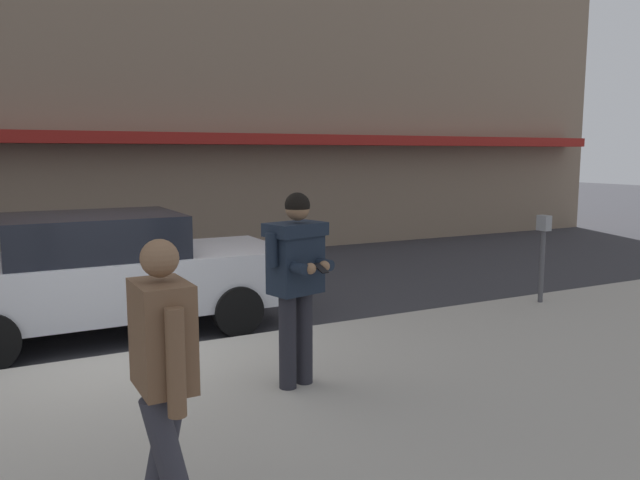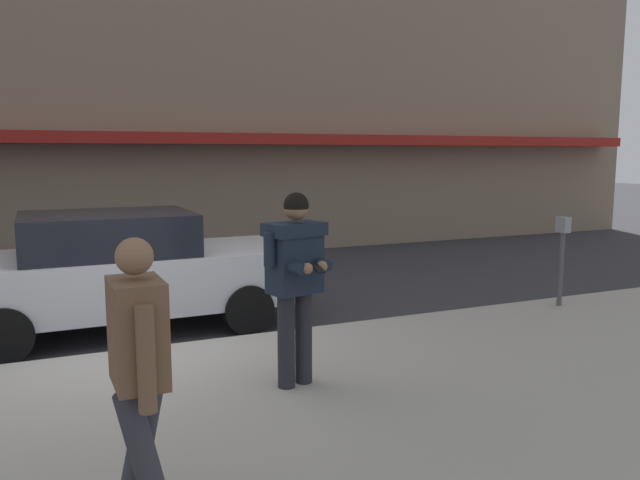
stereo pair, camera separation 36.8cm
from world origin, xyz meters
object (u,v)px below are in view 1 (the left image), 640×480
(man_texting_on_phone, at_px, (296,268))
(parking_meter, at_px, (543,246))
(pedestrian_dark_coat, at_px, (164,369))
(parked_sedan_mid, at_px, (106,273))

(man_texting_on_phone, height_order, parking_meter, man_texting_on_phone)
(pedestrian_dark_coat, relative_size, parking_meter, 1.34)
(parked_sedan_mid, height_order, man_texting_on_phone, man_texting_on_phone)
(pedestrian_dark_coat, distance_m, parking_meter, 6.90)
(parked_sedan_mid, distance_m, parking_meter, 6.03)
(parked_sedan_mid, relative_size, man_texting_on_phone, 2.51)
(pedestrian_dark_coat, bearing_deg, parking_meter, 26.36)
(parking_meter, bearing_deg, pedestrian_dark_coat, -153.64)
(man_texting_on_phone, relative_size, pedestrian_dark_coat, 1.06)
(parked_sedan_mid, relative_size, pedestrian_dark_coat, 2.66)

